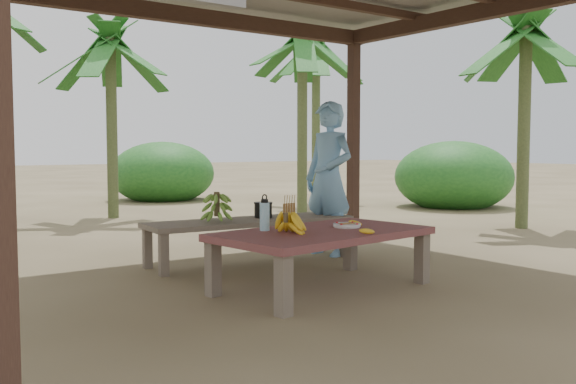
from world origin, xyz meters
TOP-DOWN VIEW (x-y plane):
  - ground at (0.00, 0.00)m, footprint 80.00×80.00m
  - work_table at (0.14, -0.30)m, footprint 1.90×1.20m
  - bench at (0.35, 1.12)m, footprint 2.24×0.79m
  - ripe_banana_bunch at (-0.23, -0.30)m, footprint 0.35×0.32m
  - plate at (0.44, -0.27)m, footprint 0.24×0.24m
  - loose_banana_front at (0.29, -0.69)m, footprint 0.15×0.06m
  - loose_banana_side at (0.58, -0.22)m, footprint 0.09×0.15m
  - water_flask at (-0.26, -0.04)m, footprint 0.08×0.08m
  - green_banana_stalk at (-0.04, 1.16)m, footprint 0.29×0.29m
  - cooking_pot at (0.53, 1.17)m, footprint 0.18×0.18m
  - skewer_rack at (0.77, 1.04)m, footprint 0.19×0.10m
  - woman at (1.30, 1.01)m, footprint 0.50×0.68m
  - banana_plant_ne at (3.69, 4.65)m, footprint 1.80×1.80m
  - banana_plant_n at (0.73, 6.04)m, footprint 1.80×1.80m
  - banana_plant_e at (5.11, 1.16)m, footprint 1.80×1.80m
  - banana_plant_far at (5.35, 6.36)m, footprint 1.80×1.80m

SIDE VIEW (x-z plane):
  - ground at x=0.00m, z-range 0.00..0.00m
  - bench at x=0.35m, z-range 0.17..0.62m
  - work_table at x=0.14m, z-range 0.18..0.68m
  - plate at x=0.44m, z-range 0.50..0.54m
  - loose_banana_front at x=0.29m, z-range 0.50..0.54m
  - loose_banana_side at x=0.58m, z-range 0.50..0.54m
  - cooking_pot at x=0.53m, z-range 0.45..0.61m
  - skewer_rack at x=0.77m, z-range 0.45..0.69m
  - ripe_banana_bunch at x=-0.23m, z-range 0.50..0.68m
  - green_banana_stalk at x=-0.04m, z-range 0.45..0.76m
  - water_flask at x=-0.26m, z-range 0.48..0.78m
  - woman at x=1.30m, z-range 0.00..1.70m
  - banana_plant_e at x=5.11m, z-range 1.08..4.22m
  - banana_plant_n at x=0.73m, z-range 1.11..4.32m
  - banana_plant_ne at x=3.69m, z-range 1.19..4.56m
  - banana_plant_far at x=5.35m, z-range 1.30..4.92m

